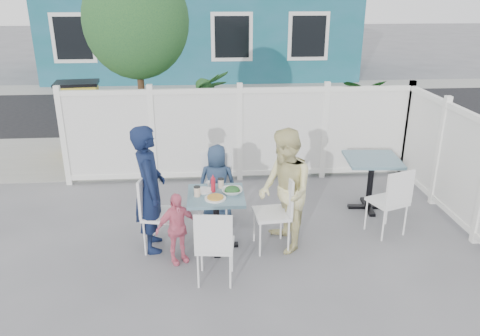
{
  "coord_description": "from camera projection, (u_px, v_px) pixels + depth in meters",
  "views": [
    {
      "loc": [
        -0.48,
        -5.13,
        3.11
      ],
      "look_at": [
        -0.04,
        0.54,
        0.92
      ],
      "focal_mm": 35.0,
      "sensor_mm": 36.0,
      "label": 1
    }
  ],
  "objects": [
    {
      "name": "utility_cabinet",
      "position": [
        81.0,
        120.0,
        9.19
      ],
      "size": [
        0.81,
        0.62,
        1.39
      ],
      "primitive_type": "cube",
      "rotation": [
        0.0,
        0.0,
        0.12
      ],
      "color": "gold",
      "rests_on": "ground"
    },
    {
      "name": "tree",
      "position": [
        136.0,
        21.0,
        7.95
      ],
      "size": [
        1.8,
        1.62,
        3.59
      ],
      "color": "#382316",
      "rests_on": "ground"
    },
    {
      "name": "toddler",
      "position": [
        177.0,
        228.0,
        5.55
      ],
      "size": [
        0.57,
        0.43,
        0.9
      ],
      "primitive_type": "imported",
      "rotation": [
        0.0,
        0.0,
        0.47
      ],
      "color": "pink",
      "rests_on": "ground"
    },
    {
      "name": "spare_table",
      "position": [
        372.0,
        170.0,
        6.86
      ],
      "size": [
        0.82,
        0.82,
        0.8
      ],
      "rotation": [
        0.0,
        0.0,
        -0.08
      ],
      "color": "#3E727E",
      "rests_on": "ground"
    },
    {
      "name": "chair_near",
      "position": [
        214.0,
        242.0,
        5.09
      ],
      "size": [
        0.46,
        0.44,
        0.91
      ],
      "rotation": [
        0.0,
        0.0,
        -0.12
      ],
      "color": "white",
      "rests_on": "ground"
    },
    {
      "name": "far_sidewalk",
      "position": [
        218.0,
        87.0,
        15.79
      ],
      "size": [
        24.0,
        1.6,
        0.01
      ],
      "primitive_type": "cube",
      "color": "gray",
      "rests_on": "ground"
    },
    {
      "name": "potted_shrub_a",
      "position": [
        209.0,
        120.0,
        8.46
      ],
      "size": [
        1.36,
        1.36,
        1.77
      ],
      "primitive_type": "imported",
      "rotation": [
        0.0,
        0.0,
        4.17
      ],
      "color": "#174023",
      "rests_on": "ground"
    },
    {
      "name": "street",
      "position": [
        222.0,
        109.0,
        12.9
      ],
      "size": [
        24.0,
        5.0,
        0.01
      ],
      "primitive_type": "cube",
      "color": "black",
      "rests_on": "ground"
    },
    {
      "name": "salad_bowl",
      "position": [
        232.0,
        191.0,
        5.78
      ],
      "size": [
        0.25,
        0.25,
        0.06
      ],
      "primitive_type": "imported",
      "color": "white",
      "rests_on": "main_table"
    },
    {
      "name": "near_sidewalk",
      "position": [
        229.0,
        153.0,
        9.46
      ],
      "size": [
        24.0,
        2.6,
        0.01
      ],
      "primitive_type": "cube",
      "color": "gray",
      "rests_on": "ground"
    },
    {
      "name": "chair_right",
      "position": [
        278.0,
        207.0,
        5.83
      ],
      "size": [
        0.47,
        0.48,
        0.98
      ],
      "rotation": [
        0.0,
        0.0,
        1.66
      ],
      "color": "white",
      "rests_on": "ground"
    },
    {
      "name": "coffee_cup_b",
      "position": [
        221.0,
        183.0,
        5.94
      ],
      "size": [
        0.08,
        0.08,
        0.11
      ],
      "primitive_type": "cylinder",
      "color": "beige",
      "rests_on": "main_table"
    },
    {
      "name": "fence_right",
      "position": [
        460.0,
        170.0,
        6.42
      ],
      "size": [
        0.08,
        3.66,
        1.6
      ],
      "rotation": [
        0.0,
        0.0,
        1.57
      ],
      "color": "white",
      "rests_on": "ground"
    },
    {
      "name": "pepper_shaker",
      "position": [
        212.0,
        184.0,
        5.99
      ],
      "size": [
        0.03,
        0.03,
        0.07
      ],
      "primitive_type": "cylinder",
      "color": "black",
      "rests_on": "main_table"
    },
    {
      "name": "chair_spare",
      "position": [
        392.0,
        198.0,
        6.12
      ],
      "size": [
        0.55,
        0.54,
        0.95
      ],
      "rotation": [
        0.0,
        0.0,
        0.36
      ],
      "color": "white",
      "rests_on": "ground"
    },
    {
      "name": "woman",
      "position": [
        285.0,
        191.0,
        5.75
      ],
      "size": [
        0.71,
        0.85,
        1.56
      ],
      "primitive_type": "imported",
      "rotation": [
        0.0,
        0.0,
        -1.4
      ],
      "color": "gold",
      "rests_on": "ground"
    },
    {
      "name": "plate_main",
      "position": [
        215.0,
        198.0,
        5.63
      ],
      "size": [
        0.26,
        0.26,
        0.02
      ],
      "primitive_type": "cylinder",
      "color": "white",
      "rests_on": "main_table"
    },
    {
      "name": "man",
      "position": [
        150.0,
        189.0,
        5.74
      ],
      "size": [
        0.47,
        0.64,
        1.62
      ],
      "primitive_type": "imported",
      "rotation": [
        0.0,
        0.0,
        1.72
      ],
      "color": "#101A39",
      "rests_on": "ground"
    },
    {
      "name": "boy",
      "position": [
        217.0,
        183.0,
        6.59
      ],
      "size": [
        0.59,
        0.44,
        1.1
      ],
      "primitive_type": "imported",
      "rotation": [
        0.0,
        0.0,
        2.97
      ],
      "color": "navy",
      "rests_on": "ground"
    },
    {
      "name": "ketchup_bottle",
      "position": [
        213.0,
        185.0,
        5.81
      ],
      "size": [
        0.06,
        0.06,
        0.18
      ],
      "primitive_type": "cylinder",
      "color": "#AE182A",
      "rests_on": "main_table"
    },
    {
      "name": "salt_shaker",
      "position": [
        209.0,
        183.0,
        5.99
      ],
      "size": [
        0.03,
        0.03,
        0.07
      ],
      "primitive_type": "cylinder",
      "color": "white",
      "rests_on": "main_table"
    },
    {
      "name": "plate_side",
      "position": [
        204.0,
        191.0,
        5.85
      ],
      "size": [
        0.23,
        0.23,
        0.02
      ],
      "primitive_type": "cylinder",
      "color": "white",
      "rests_on": "main_table"
    },
    {
      "name": "ground",
      "position": [
        246.0,
        251.0,
        5.92
      ],
      "size": [
        80.0,
        80.0,
        0.0
      ],
      "primitive_type": "plane",
      "color": "slate"
    },
    {
      "name": "main_table",
      "position": [
        216.0,
        207.0,
        5.82
      ],
      "size": [
        0.7,
        0.7,
        0.74
      ],
      "rotation": [
        0.0,
        0.0,
        -0.01
      ],
      "color": "#3E727E",
      "rests_on": "ground"
    },
    {
      "name": "fence_back",
      "position": [
        240.0,
        136.0,
        7.88
      ],
      "size": [
        5.86,
        0.08,
        1.6
      ],
      "color": "white",
      "rests_on": "ground"
    },
    {
      "name": "chair_left",
      "position": [
        155.0,
        207.0,
        5.8
      ],
      "size": [
        0.51,
        0.52,
        0.99
      ],
      "rotation": [
        0.0,
        0.0,
        -1.77
      ],
      "color": "white",
      "rests_on": "ground"
    },
    {
      "name": "chair_back",
      "position": [
        215.0,
        182.0,
        6.57
      ],
      "size": [
        0.51,
        0.5,
        0.97
      ],
      "rotation": [
        0.0,
        0.0,
        2.96
      ],
      "color": "white",
      "rests_on": "ground"
    },
    {
      "name": "potted_shrub_b",
      "position": [
        338.0,
        121.0,
        8.55
      ],
      "size": [
        1.58,
        1.38,
        1.69
      ],
      "primitive_type": "imported",
      "rotation": [
        0.0,
        0.0,
        0.05
      ],
      "color": "#174023",
      "rests_on": "ground"
    },
    {
      "name": "coffee_cup_a",
      "position": [
        197.0,
        192.0,
        5.69
      ],
      "size": [
        0.08,
        0.08,
        0.12
      ],
      "primitive_type": "cylinder",
      "color": "beige",
      "rests_on": "main_table"
    }
  ]
}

